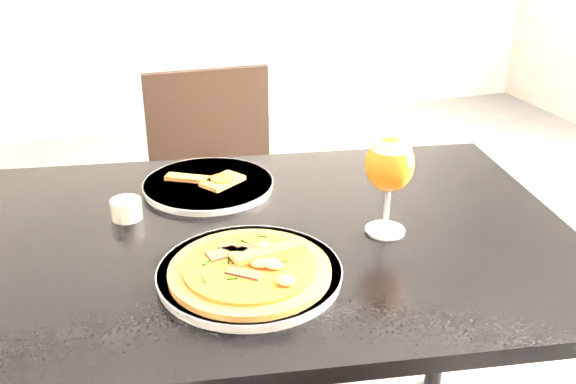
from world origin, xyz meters
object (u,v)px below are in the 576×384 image
object	(u,v)px
chair_far	(219,203)
beer_glass	(390,165)
dining_table	(263,272)
pizza	(250,269)

from	to	relation	value
chair_far	beer_glass	size ratio (longest dim) A/B	4.48
chair_far	beer_glass	world-z (taller)	beer_glass
dining_table	chair_far	xyz separation A→B (m)	(0.06, 0.70, -0.18)
dining_table	beer_glass	world-z (taller)	beer_glass
chair_far	beer_glass	bearing A→B (deg)	-76.80
beer_glass	pizza	bearing A→B (deg)	-163.05
dining_table	pizza	distance (m)	0.21
pizza	chair_far	bearing A→B (deg)	81.55
pizza	dining_table	bearing A→B (deg)	67.24
dining_table	beer_glass	bearing A→B (deg)	-7.76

